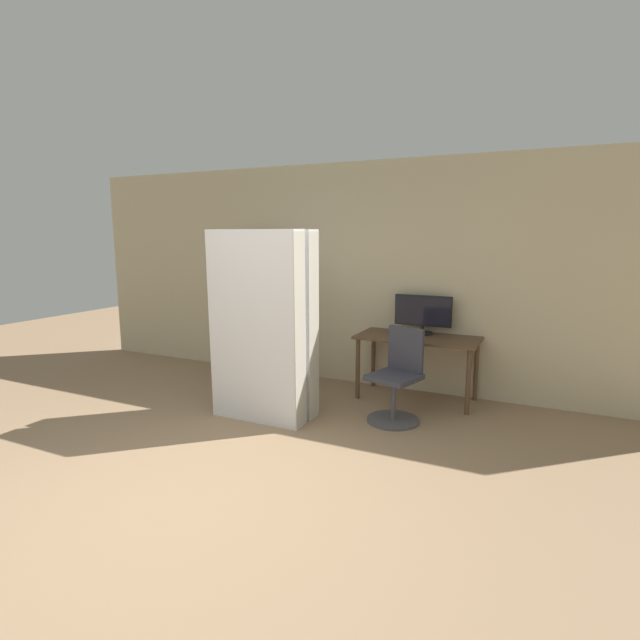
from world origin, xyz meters
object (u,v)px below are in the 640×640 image
(mattress_near, at_px, (257,327))
(office_chair, at_px, (397,384))
(monitor, at_px, (423,313))
(bookshelf, at_px, (259,307))
(mattress_far, at_px, (272,323))

(mattress_near, bearing_deg, office_chair, 25.23)
(monitor, distance_m, office_chair, 1.07)
(monitor, height_order, office_chair, monitor)
(office_chair, xyz_separation_m, bookshelf, (-2.21, 0.94, 0.51))
(monitor, xyz_separation_m, bookshelf, (-2.23, 0.04, -0.07))
(bookshelf, bearing_deg, monitor, -1.00)
(monitor, relative_size, bookshelf, 0.37)
(mattress_far, bearing_deg, office_chair, 13.60)
(mattress_far, bearing_deg, monitor, 43.59)
(bookshelf, xyz_separation_m, mattress_far, (0.96, -1.24, 0.06))
(bookshelf, relative_size, mattress_near, 0.94)
(monitor, xyz_separation_m, mattress_near, (-1.27, -1.49, -0.01))
(monitor, xyz_separation_m, office_chair, (-0.01, -0.90, -0.58))
(monitor, distance_m, bookshelf, 2.23)
(bookshelf, height_order, mattress_far, mattress_far)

